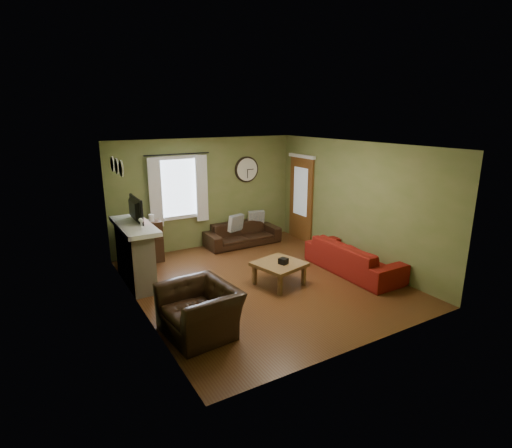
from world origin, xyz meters
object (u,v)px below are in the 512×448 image
bookshelf (144,243)px  coffee_table (279,274)px  sofa_red (353,257)px  sofa_brown (243,234)px  armchair (200,310)px

bookshelf → coffee_table: 3.08m
bookshelf → sofa_red: (3.52, -2.67, -0.14)m
sofa_brown → coffee_table: 2.54m
coffee_table → sofa_red: bearing=-8.5°
bookshelf → armchair: size_ratio=0.82×
armchair → sofa_red: bearing=93.9°
bookshelf → armchair: (-0.09, -3.28, -0.09)m
coffee_table → armchair: bearing=-156.5°
sofa_brown → sofa_red: bearing=-68.3°
sofa_brown → sofa_red: size_ratio=0.86×
bookshelf → sofa_brown: 2.44m
sofa_red → armchair: 3.66m
sofa_red → armchair: (-3.61, -0.61, 0.05)m
bookshelf → sofa_brown: (2.43, 0.06, -0.18)m
sofa_brown → coffee_table: bearing=-102.7°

